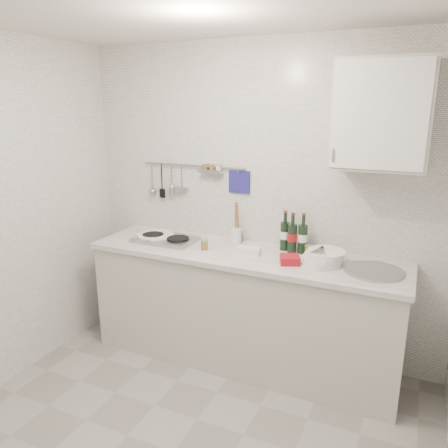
{
  "coord_description": "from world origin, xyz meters",
  "views": [
    {
      "loc": [
        1.18,
        -1.83,
        2.02
      ],
      "look_at": [
        -0.07,
        0.9,
        1.19
      ],
      "focal_mm": 35.0,
      "sensor_mm": 36.0,
      "label": 1
    }
  ],
  "objects_px": {
    "wine_bottles": "(293,232)",
    "utensil_crock": "(236,233)",
    "wall_cabinet": "(382,115)",
    "plate_stack_hob": "(155,237)",
    "plate_stack_sink": "(323,257)"
  },
  "relations": [
    {
      "from": "wall_cabinet",
      "to": "plate_stack_hob",
      "type": "height_order",
      "value": "wall_cabinet"
    },
    {
      "from": "plate_stack_sink",
      "to": "wine_bottles",
      "type": "relative_size",
      "value": 1.05
    },
    {
      "from": "plate_stack_sink",
      "to": "wall_cabinet",
      "type": "bearing_deg",
      "value": 19.55
    },
    {
      "from": "plate_stack_hob",
      "to": "plate_stack_sink",
      "type": "distance_m",
      "value": 1.41
    },
    {
      "from": "plate_stack_hob",
      "to": "utensil_crock",
      "type": "bearing_deg",
      "value": 15.42
    },
    {
      "from": "plate_stack_sink",
      "to": "utensil_crock",
      "type": "bearing_deg",
      "value": 166.43
    },
    {
      "from": "wine_bottles",
      "to": "utensil_crock",
      "type": "xyz_separation_m",
      "value": [
        -0.48,
        0.01,
        -0.07
      ]
    },
    {
      "from": "wall_cabinet",
      "to": "wine_bottles",
      "type": "relative_size",
      "value": 2.26
    },
    {
      "from": "wine_bottles",
      "to": "utensil_crock",
      "type": "height_order",
      "value": "utensil_crock"
    },
    {
      "from": "utensil_crock",
      "to": "plate_stack_hob",
      "type": "bearing_deg",
      "value": -164.58
    },
    {
      "from": "wall_cabinet",
      "to": "utensil_crock",
      "type": "relative_size",
      "value": 2.01
    },
    {
      "from": "wine_bottles",
      "to": "utensil_crock",
      "type": "bearing_deg",
      "value": 178.34
    },
    {
      "from": "plate_stack_sink",
      "to": "wine_bottles",
      "type": "height_order",
      "value": "wine_bottles"
    },
    {
      "from": "plate_stack_hob",
      "to": "plate_stack_sink",
      "type": "bearing_deg",
      "value": 0.17
    },
    {
      "from": "wall_cabinet",
      "to": "wine_bottles",
      "type": "bearing_deg",
      "value": 173.97
    }
  ]
}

